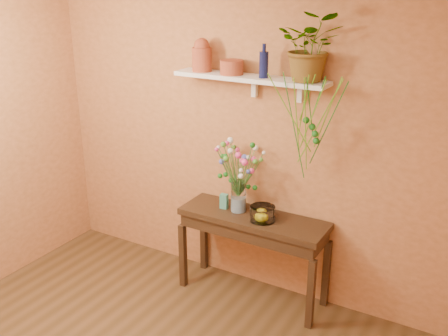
# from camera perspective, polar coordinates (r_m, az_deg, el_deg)

# --- Properties ---
(room) EXTENTS (4.04, 4.04, 2.70)m
(room) POSITION_cam_1_polar(r_m,az_deg,el_deg) (2.95, -15.35, -7.20)
(room) COLOR #50361E
(room) RESTS_ON ground
(sideboard) EXTENTS (1.28, 0.41, 0.78)m
(sideboard) POSITION_cam_1_polar(r_m,az_deg,el_deg) (4.46, 3.21, -6.55)
(sideboard) COLOR #332114
(sideboard) RESTS_ON ground
(wall_shelf) EXTENTS (1.30, 0.24, 0.19)m
(wall_shelf) POSITION_cam_1_polar(r_m,az_deg,el_deg) (4.19, 2.98, 9.77)
(wall_shelf) COLOR white
(wall_shelf) RESTS_ON room
(terracotta_jug) EXTENTS (0.21, 0.21, 0.27)m
(terracotta_jug) POSITION_cam_1_polar(r_m,az_deg,el_deg) (4.37, -2.45, 12.25)
(terracotta_jug) COLOR #993823
(terracotta_jug) RESTS_ON wall_shelf
(terracotta_pot) EXTENTS (0.23, 0.23, 0.11)m
(terracotta_pot) POSITION_cam_1_polar(r_m,az_deg,el_deg) (4.24, 0.85, 11.00)
(terracotta_pot) COLOR #993823
(terracotta_pot) RESTS_ON wall_shelf
(blue_bottle) EXTENTS (0.08, 0.08, 0.26)m
(blue_bottle) POSITION_cam_1_polar(r_m,az_deg,el_deg) (4.09, 4.39, 11.32)
(blue_bottle) COLOR #0F1540
(blue_bottle) RESTS_ON wall_shelf
(spider_plant) EXTENTS (0.55, 0.50, 0.51)m
(spider_plant) POSITION_cam_1_polar(r_m,az_deg,el_deg) (3.97, 9.55, 13.03)
(spider_plant) COLOR #1A631A
(spider_plant) RESTS_ON wall_shelf
(plant_fronds) EXTENTS (0.61, 0.28, 0.82)m
(plant_fronds) POSITION_cam_1_polar(r_m,az_deg,el_deg) (3.90, 9.49, 4.82)
(plant_fronds) COLOR #1A631A
(plant_fronds) RESTS_ON wall_shelf
(glass_vase) EXTENTS (0.13, 0.13, 0.27)m
(glass_vase) POSITION_cam_1_polar(r_m,az_deg,el_deg) (4.45, 1.59, -3.40)
(glass_vase) COLOR white
(glass_vase) RESTS_ON sideboard
(bouquet) EXTENTS (0.45, 0.45, 0.50)m
(bouquet) POSITION_cam_1_polar(r_m,az_deg,el_deg) (4.33, 1.59, 0.66)
(bouquet) COLOR #386B28
(bouquet) RESTS_ON glass_vase
(glass_bowl) EXTENTS (0.21, 0.21, 0.13)m
(glass_bowl) POSITION_cam_1_polar(r_m,az_deg,el_deg) (4.31, 4.25, -5.08)
(glass_bowl) COLOR white
(glass_bowl) RESTS_ON sideboard
(lemon) EXTENTS (0.08, 0.08, 0.08)m
(lemon) POSITION_cam_1_polar(r_m,az_deg,el_deg) (4.30, 4.15, -5.30)
(lemon) COLOR yellow
(lemon) RESTS_ON glass_bowl
(carton) EXTENTS (0.07, 0.05, 0.13)m
(carton) POSITION_cam_1_polar(r_m,az_deg,el_deg) (4.52, 0.00, -3.68)
(carton) COLOR #306C85
(carton) RESTS_ON sideboard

